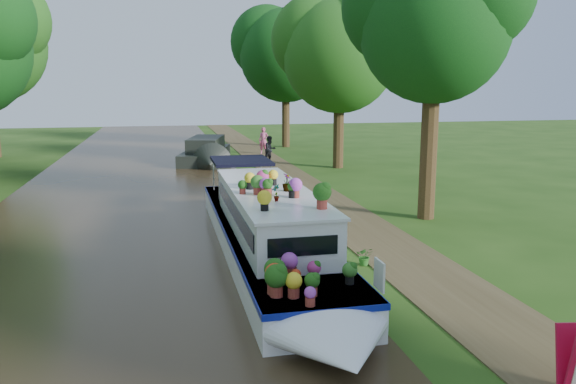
{
  "coord_description": "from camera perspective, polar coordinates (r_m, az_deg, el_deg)",
  "views": [
    {
      "loc": [
        -4.82,
        -14.07,
        4.44
      ],
      "look_at": [
        -1.22,
        1.99,
        1.3
      ],
      "focal_mm": 35.0,
      "sensor_mm": 36.0,
      "label": 1
    }
  ],
  "objects": [
    {
      "name": "verge_plant",
      "position": [
        14.24,
        7.8,
        -6.46
      ],
      "size": [
        0.53,
        0.49,
        0.47
      ],
      "primitive_type": "imported",
      "rotation": [
        0.0,
        0.0,
        -0.35
      ],
      "color": "#28671F",
      "rests_on": "ground"
    },
    {
      "name": "tree_near_far",
      "position": [
        41.2,
        -0.28,
        14.42
      ],
      "size": [
        7.59,
        7.26,
        10.3
      ],
      "color": "#342411",
      "rests_on": "ground"
    },
    {
      "name": "pedestrian_dark",
      "position": [
        32.19,
        -1.83,
        4.32
      ],
      "size": [
        0.95,
        0.88,
        1.57
      ],
      "primitive_type": "imported",
      "rotation": [
        0.0,
        0.0,
        0.49
      ],
      "color": "black",
      "rests_on": "towpath"
    },
    {
      "name": "ground",
      "position": [
        15.52,
        6.04,
        -5.88
      ],
      "size": [
        100.0,
        100.0,
        0.0
      ],
      "primitive_type": "plane",
      "color": "#214310",
      "rests_on": "ground"
    },
    {
      "name": "tree_near_mid",
      "position": [
        30.67,
        5.22,
        14.48
      ],
      "size": [
        6.9,
        6.6,
        9.4
      ],
      "color": "#342411",
      "rests_on": "ground"
    },
    {
      "name": "canal_water",
      "position": [
        14.8,
        -16.74,
        -7.09
      ],
      "size": [
        10.0,
        100.0,
        0.02
      ],
      "primitive_type": "cube",
      "color": "#2E2314",
      "rests_on": "ground"
    },
    {
      "name": "second_boat",
      "position": [
        33.24,
        -8.32,
        4.03
      ],
      "size": [
        3.67,
        7.9,
        1.46
      ],
      "rotation": [
        0.0,
        0.0,
        -0.24
      ],
      "color": "black",
      "rests_on": "canal_water"
    },
    {
      "name": "plant_boat",
      "position": [
        14.3,
        -1.88,
        -3.73
      ],
      "size": [
        2.29,
        13.52,
        2.3
      ],
      "color": "white",
      "rests_on": "canal_water"
    },
    {
      "name": "tree_near_overhang",
      "position": [
        19.3,
        14.58,
        16.89
      ],
      "size": [
        5.52,
        5.28,
        8.99
      ],
      "color": "#342411",
      "rests_on": "ground"
    },
    {
      "name": "pedestrian_pink",
      "position": [
        36.84,
        -2.49,
        5.25
      ],
      "size": [
        0.74,
        0.63,
        1.72
      ],
      "primitive_type": "imported",
      "rotation": [
        0.0,
        0.0,
        -0.42
      ],
      "color": "#D85998",
      "rests_on": "towpath"
    },
    {
      "name": "towpath",
      "position": [
        15.93,
        10.15,
        -5.5
      ],
      "size": [
        2.2,
        100.0,
        0.03
      ],
      "primitive_type": "cube",
      "color": "#443920",
      "rests_on": "ground"
    }
  ]
}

